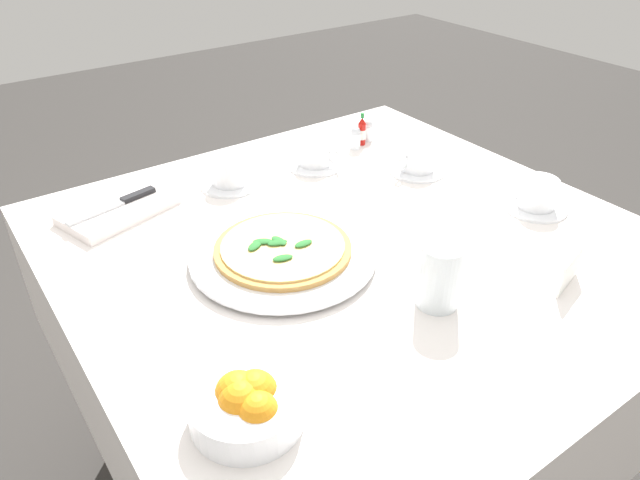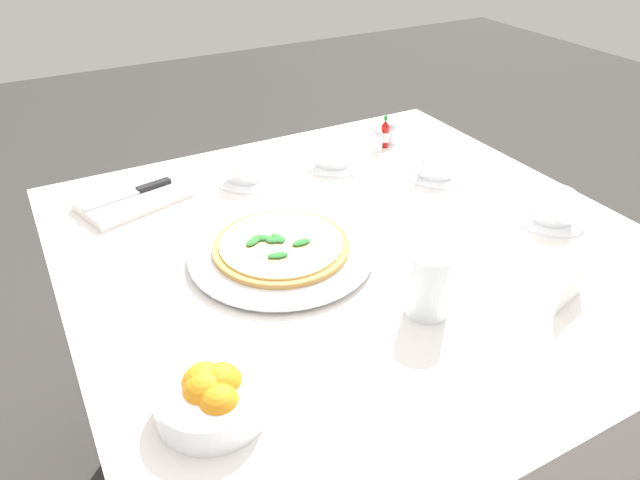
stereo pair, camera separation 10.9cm
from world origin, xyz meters
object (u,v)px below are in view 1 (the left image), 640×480
(coffee_cup_center_back, at_px, (537,195))
(citrus_bowl, at_px, (247,403))
(pizza, at_px, (283,248))
(coffee_cup_near_left, at_px, (229,173))
(coffee_cup_back_corner, at_px, (315,156))
(dinner_knife, at_px, (116,204))
(water_glass_far_right, at_px, (439,279))
(napkin_folded, at_px, (119,209))
(hot_sauce_bottle, at_px, (362,132))
(pizza_plate, at_px, (283,254))
(coffee_cup_far_left, at_px, (417,161))
(pepper_shaker, at_px, (368,131))
(menu_card, at_px, (570,271))
(salt_shaker, at_px, (355,139))

(coffee_cup_center_back, relative_size, citrus_bowl, 0.88)
(pizza, relative_size, coffee_cup_near_left, 1.90)
(coffee_cup_back_corner, bearing_deg, dinner_knife, -5.90)
(dinner_knife, bearing_deg, water_glass_far_right, 107.13)
(coffee_cup_center_back, distance_m, napkin_folded, 0.86)
(water_glass_far_right, relative_size, hot_sauce_bottle, 1.34)
(hot_sauce_bottle, bearing_deg, citrus_bowl, 41.98)
(pizza_plate, bearing_deg, coffee_cup_back_corner, -133.44)
(coffee_cup_far_left, height_order, hot_sauce_bottle, hot_sauce_bottle)
(water_glass_far_right, xyz_separation_m, pepper_shaker, (-0.33, -0.58, -0.02))
(pepper_shaker, bearing_deg, coffee_cup_near_left, 2.58)
(pizza, bearing_deg, hot_sauce_bottle, -143.74)
(pizza, bearing_deg, citrus_bowl, 50.56)
(napkin_folded, height_order, dinner_knife, dinner_knife)
(coffee_cup_far_left, relative_size, coffee_cup_near_left, 1.02)
(coffee_cup_far_left, bearing_deg, pizza_plate, 15.75)
(water_glass_far_right, bearing_deg, menu_card, 156.22)
(pepper_shaker, relative_size, menu_card, 0.64)
(pizza, bearing_deg, coffee_cup_far_left, -164.27)
(napkin_folded, bearing_deg, pizza_plate, 102.42)
(coffee_cup_near_left, bearing_deg, hot_sauce_bottle, -178.74)
(menu_card, bearing_deg, pizza_plate, -60.16)
(coffee_cup_center_back, height_order, pepper_shaker, coffee_cup_center_back)
(pizza, bearing_deg, pepper_shaker, -144.58)
(coffee_cup_near_left, height_order, menu_card, coffee_cup_near_left)
(pizza_plate, height_order, coffee_cup_near_left, coffee_cup_near_left)
(coffee_cup_near_left, bearing_deg, dinner_knife, -4.30)
(pizza_plate, xyz_separation_m, coffee_cup_center_back, (-0.53, 0.14, 0.02))
(coffee_cup_center_back, xyz_separation_m, salt_shaker, (0.11, -0.46, -0.01))
(coffee_cup_back_corner, bearing_deg, menu_card, 97.14)
(coffee_cup_back_corner, bearing_deg, pizza, 46.52)
(hot_sauce_bottle, relative_size, menu_card, 0.95)
(pizza_plate, bearing_deg, salt_shaker, -142.77)
(dinner_knife, bearing_deg, pepper_shaker, 168.16)
(coffee_cup_far_left, distance_m, napkin_folded, 0.66)
(coffee_cup_far_left, xyz_separation_m, menu_card, (0.10, 0.47, 0.00))
(water_glass_far_right, height_order, salt_shaker, water_glass_far_right)
(coffee_cup_back_corner, xyz_separation_m, citrus_bowl, (0.50, 0.57, 0.00))
(coffee_cup_far_left, distance_m, dinner_knife, 0.67)
(coffee_cup_near_left, height_order, hot_sauce_bottle, hot_sauce_bottle)
(pizza, xyz_separation_m, coffee_cup_near_left, (-0.06, -0.31, 0.00))
(coffee_cup_back_corner, relative_size, coffee_cup_near_left, 1.00)
(pepper_shaker, distance_m, menu_card, 0.69)
(menu_card, bearing_deg, napkin_folded, -67.34)
(salt_shaker, bearing_deg, hot_sauce_bottle, -160.35)
(pizza, bearing_deg, salt_shaker, -142.80)
(pizza, xyz_separation_m, dinner_knife, (0.19, -0.33, -0.00))
(pizza, bearing_deg, menu_card, 135.39)
(coffee_cup_near_left, bearing_deg, coffee_cup_center_back, 135.52)
(coffee_cup_near_left, bearing_deg, coffee_cup_far_left, 153.87)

